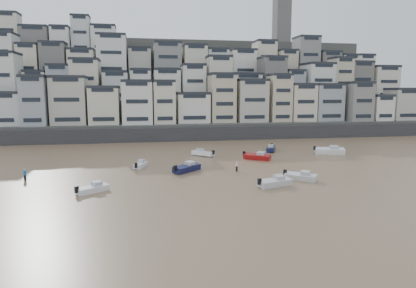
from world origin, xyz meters
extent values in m
plane|color=#916D4E|center=(0.00, 0.00, 0.00)|extent=(400.00, 400.00, 0.00)
cube|color=#38383A|center=(10.00, 65.00, 1.75)|extent=(140.00, 3.00, 3.50)
cube|color=#4C4C47|center=(15.00, 72.00, 2.00)|extent=(140.00, 14.00, 4.00)
cube|color=#4C4C47|center=(15.00, 84.00, 5.00)|extent=(140.00, 14.00, 10.00)
cube|color=#4C4C47|center=(15.00, 96.00, 9.00)|extent=(140.00, 14.00, 18.00)
cube|color=#4C4C47|center=(15.00, 108.00, 13.00)|extent=(140.00, 16.00, 26.00)
cube|color=#4C4C47|center=(15.00, 122.00, 16.00)|extent=(140.00, 18.00, 32.00)
cube|color=#66635E|center=(55.00, 120.00, 41.00)|extent=(6.00, 6.00, 18.00)
camera|label=1|loc=(-2.85, -29.17, 12.52)|focal=32.00mm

